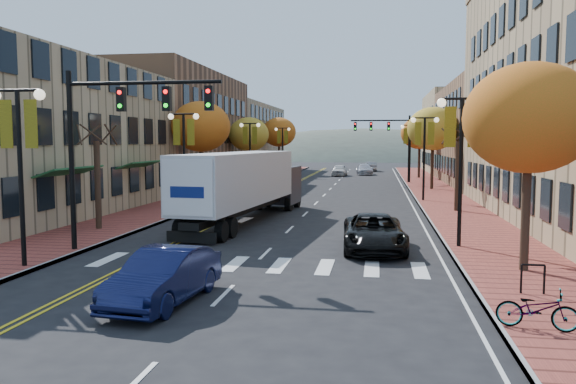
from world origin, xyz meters
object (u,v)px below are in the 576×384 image
at_px(black_suv, 374,233).
at_px(bicycle, 537,309).
at_px(semi_truck, 246,181).
at_px(navy_sedan, 164,276).

relative_size(black_suv, bicycle, 2.98).
bearing_deg(semi_truck, black_suv, -39.66).
xyz_separation_m(semi_truck, black_suv, (6.84, -6.97, -1.48)).
height_order(semi_truck, bicycle, semi_truck).
xyz_separation_m(navy_sedan, black_suv, (5.49, 8.28, -0.01)).
distance_m(semi_truck, navy_sedan, 15.38).
bearing_deg(black_suv, semi_truck, 131.23).
height_order(semi_truck, navy_sedan, semi_truck).
relative_size(semi_truck, navy_sedan, 3.44).
relative_size(navy_sedan, black_suv, 0.85).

